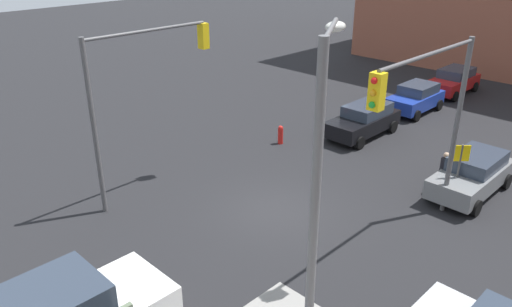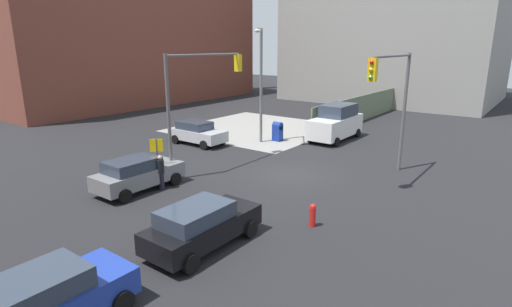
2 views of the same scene
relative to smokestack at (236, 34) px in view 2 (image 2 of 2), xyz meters
The scene contains 18 objects.
ground_plane 44.36m from the smokestack, 136.44° to the right, with size 120.00×120.00×0.00m, color black.
sidewalk_corner 31.96m from the smokestack, 137.04° to the right, with size 12.00×12.00×0.01m, color gray.
construction_fence 30.31m from the smokestack, 114.33° to the right, with size 22.86×0.12×2.40m, color #607056.
building_warehouse_north 18.74m from the smokestack, 167.64° to the left, with size 32.00×18.00×14.22m.
building_loft_east 23.97m from the smokestack, 79.29° to the right, with size 20.00×24.00×17.02m.
smokestack is the anchor object (origin of this frame).
traffic_signal_nw_corner 42.48m from the smokestack, 142.93° to the right, with size 5.95×0.36×6.50m.
traffic_signal_se_corner 45.32m from the smokestack, 130.18° to the right, with size 5.47×0.36×6.50m.
street_lamp_corner 36.34m from the smokestack, 137.55° to the right, with size 2.43×1.53×8.00m.
warning_sign_two_way 45.42m from the smokestack, 145.39° to the right, with size 0.48×0.48×2.40m.
mailbox_blue 36.43m from the smokestack, 135.40° to the right, with size 0.56×0.64×1.43m.
fire_hydrant 50.69m from the smokestack, 136.90° to the right, with size 0.26×0.26×0.94m.
coupe_gray 46.38m from the smokestack, 146.35° to the right, with size 4.41×2.02×1.62m.
sedan_silver 37.08m from the smokestack, 144.72° to the right, with size 2.02×4.20×1.62m.
coupe_black 52.00m from the smokestack, 141.65° to the right, with size 4.46×2.02×1.62m.
sedan_blue 56.16m from the smokestack, 145.06° to the right, with size 3.91×2.02×1.62m.
van_white_delivery 36.67m from the smokestack, 128.34° to the right, with size 5.40×2.32×2.62m.
pedestrian_crossing 46.25m from the smokestack, 144.95° to the right, with size 0.36×0.36×1.74m.
Camera 2 is at (-17.83, -11.09, 6.89)m, focal length 28.00 mm.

